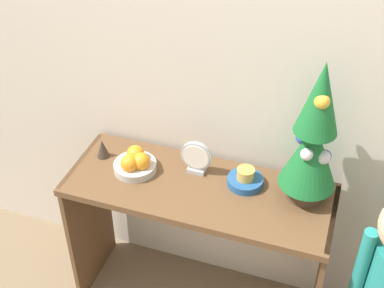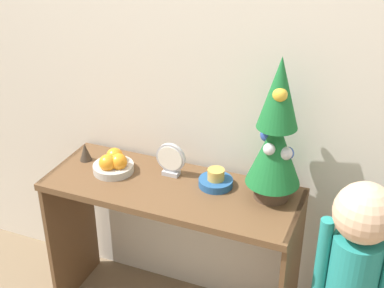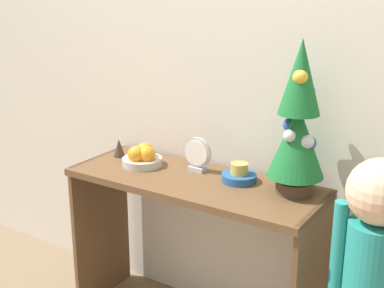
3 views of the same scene
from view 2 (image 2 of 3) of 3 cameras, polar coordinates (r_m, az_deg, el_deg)
The scene contains 8 objects.
back_wall at distance 2.25m, azimuth 0.16°, elevation 9.91°, with size 7.00×0.05×2.50m, color beige.
console_table at distance 2.36m, azimuth -2.18°, elevation -8.10°, with size 1.09×0.41×0.73m.
mini_tree at distance 2.08m, azimuth 8.97°, elevation 1.00°, with size 0.22×0.22×0.60m.
fruit_bowl at distance 2.37m, azimuth -8.36°, elevation -2.10°, with size 0.18×0.18×0.10m.
singing_bowl at distance 2.25m, azimuth 2.55°, elevation -3.89°, with size 0.15×0.15×0.08m.
desk_clock at distance 2.30m, azimuth -2.28°, elevation -1.70°, with size 0.13×0.04×0.15m.
figurine at distance 2.48m, azimuth -11.32°, elevation -0.83°, with size 0.05×0.05×0.09m.
child_figure at distance 2.05m, azimuth 17.00°, elevation -12.27°, with size 0.28×0.22×1.00m.
Camera 2 is at (0.80, -1.52, 1.95)m, focal length 50.00 mm.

